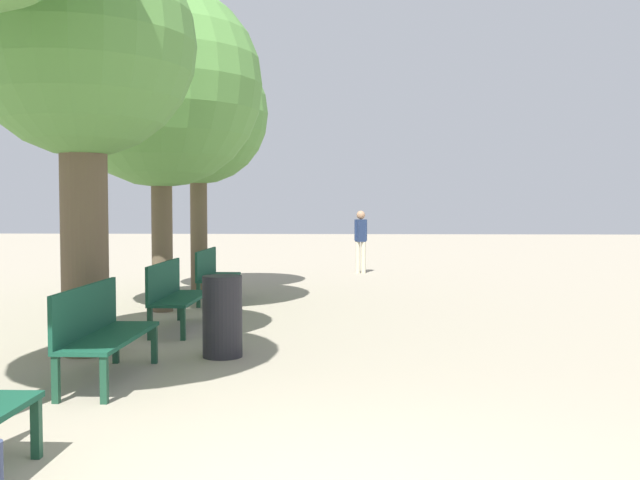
{
  "coord_description": "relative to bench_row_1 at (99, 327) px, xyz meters",
  "views": [
    {
      "loc": [
        0.18,
        -3.5,
        1.69
      ],
      "look_at": [
        -0.24,
        6.62,
        1.21
      ],
      "focal_mm": 40.0,
      "sensor_mm": 36.0,
      "label": 1
    }
  ],
  "objects": [
    {
      "name": "trash_bin",
      "position": [
        0.99,
        1.16,
        -0.07
      ],
      "size": [
        0.45,
        0.45,
        0.91
      ],
      "color": "#232328",
      "rests_on": "ground_plane"
    },
    {
      "name": "tree_row_3",
      "position": [
        -0.6,
        7.37,
        2.97
      ],
      "size": [
        2.79,
        2.79,
        4.93
      ],
      "color": "brown",
      "rests_on": "ground_plane"
    },
    {
      "name": "tree_row_1",
      "position": [
        -0.6,
        1.23,
        2.91
      ],
      "size": [
        2.57,
        2.57,
        4.82
      ],
      "color": "brown",
      "rests_on": "ground_plane"
    },
    {
      "name": "bench_row_3",
      "position": [
        0.0,
        5.78,
        0.0
      ],
      "size": [
        0.51,
        1.66,
        0.93
      ],
      "color": "#144733",
      "rests_on": "ground_plane"
    },
    {
      "name": "bench_row_1",
      "position": [
        0.0,
        0.0,
        0.0
      ],
      "size": [
        0.51,
        1.66,
        0.93
      ],
      "color": "#144733",
      "rests_on": "ground_plane"
    },
    {
      "name": "bench_row_2",
      "position": [
        0.0,
        2.89,
        0.0
      ],
      "size": [
        0.51,
        1.66,
        0.93
      ],
      "color": "#144733",
      "rests_on": "ground_plane"
    },
    {
      "name": "pedestrian_near",
      "position": [
        2.7,
        11.29,
        0.38
      ],
      "size": [
        0.32,
        0.27,
        1.58
      ],
      "color": "beige",
      "rests_on": "ground_plane"
    },
    {
      "name": "tree_row_2",
      "position": [
        -0.6,
        4.57,
        3.07
      ],
      "size": [
        3.25,
        3.25,
        5.24
      ],
      "color": "brown",
      "rests_on": "ground_plane"
    }
  ]
}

